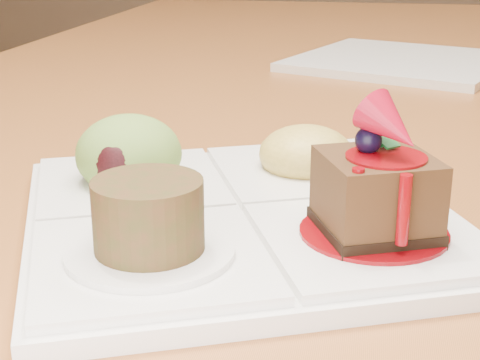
# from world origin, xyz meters

# --- Properties ---
(dining_table) EXTENTS (1.00, 1.80, 0.75)m
(dining_table) POSITION_xyz_m (0.00, 0.00, 0.68)
(dining_table) COLOR #975127
(dining_table) RESTS_ON ground
(sampler_plate) EXTENTS (0.37, 0.37, 0.11)m
(sampler_plate) POSITION_xyz_m (0.01, -0.68, 0.77)
(sampler_plate) COLOR silver
(sampler_plate) RESTS_ON dining_table
(second_plate) EXTENTS (0.37, 0.37, 0.01)m
(second_plate) POSITION_xyz_m (0.14, -0.04, 0.76)
(second_plate) COLOR silver
(second_plate) RESTS_ON dining_table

